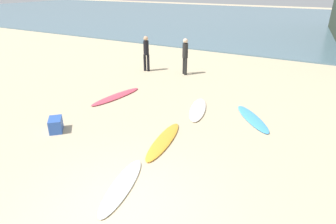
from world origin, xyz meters
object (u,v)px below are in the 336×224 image
surfboard_3 (198,109)px  beachgoer_near (146,52)px  surfboard_5 (252,118)px  beachgoer_far (185,55)px  surfboard_0 (116,96)px  surfboard_1 (164,141)px  surfboard_2 (122,186)px  beach_cooler (56,125)px

surfboard_3 → beachgoer_near: 5.75m
surfboard_5 → beachgoer_near: beachgoer_near is taller
surfboard_3 → beachgoer_far: bearing=105.6°
surfboard_0 → surfboard_1: (3.52, -2.21, 0.00)m
surfboard_0 → beachgoer_far: size_ratio=1.40×
surfboard_1 → beachgoer_near: 7.63m
surfboard_2 → surfboard_3: bearing=-101.1°
surfboard_2 → surfboard_5: surfboard_5 is taller
surfboard_0 → beach_cooler: (0.18, -3.27, 0.18)m
surfboard_2 → beachgoer_near: 9.61m
surfboard_1 → beach_cooler: 3.51m
surfboard_0 → beachgoer_near: (-0.98, 3.87, 1.00)m
surfboard_2 → surfboard_0: bearing=-63.9°
surfboard_2 → surfboard_3: (-0.19, 4.87, 0.01)m
surfboard_0 → beachgoer_near: size_ratio=1.39×
surfboard_5 → beachgoer_near: bearing=114.8°
beachgoer_far → beach_cooler: (-0.91, -7.54, -0.81)m
surfboard_0 → surfboard_5: size_ratio=1.14×
surfboard_1 → beachgoer_far: 7.00m
surfboard_0 → beach_cooler: bearing=-78.2°
surfboard_1 → surfboard_3: (-0.02, 2.61, 0.01)m
beachgoer_far → beachgoer_near: bearing=-131.6°
beachgoer_far → beach_cooler: bearing=-59.7°
surfboard_3 → beachgoer_near: bearing=125.9°
surfboard_5 → beachgoer_near: 7.29m
surfboard_0 → surfboard_2: 5.80m
surfboard_5 → beach_cooler: beach_cooler is taller
surfboard_2 → surfboard_3: size_ratio=0.99×
surfboard_2 → beachgoer_near: (-4.67, 8.34, 1.00)m
beachgoer_near → surfboard_3: bearing=135.3°
beachgoer_far → surfboard_0: bearing=-67.0°
surfboard_0 → surfboard_1: bearing=-23.4°
surfboard_2 → beachgoer_near: size_ratio=1.18×
surfboard_3 → beachgoer_far: 4.67m
surfboard_2 → surfboard_5: 5.38m
surfboard_3 → beach_cooler: (-3.32, -3.66, 0.17)m
surfboard_0 → beachgoer_far: 4.52m
surfboard_0 → beachgoer_far: beachgoer_far is taller
surfboard_5 → beachgoer_far: (-4.39, 3.66, 1.00)m
surfboard_2 → surfboard_5: bearing=-122.6°
beachgoer_near → beach_cooler: size_ratio=3.09×
surfboard_3 → surfboard_5: surfboard_3 is taller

